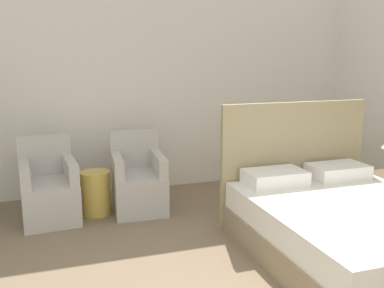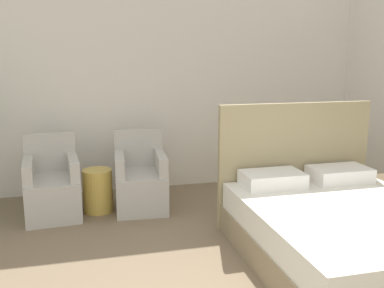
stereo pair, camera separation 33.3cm
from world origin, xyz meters
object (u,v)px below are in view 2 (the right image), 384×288
(bed, at_px, (342,229))
(side_table, at_px, (98,191))
(armchair_near_window_left, at_px, (53,190))
(armchair_near_window_right, at_px, (141,184))

(bed, distance_m, side_table, 2.63)
(armchair_near_window_left, xyz_separation_m, side_table, (0.48, 0.01, -0.04))
(bed, relative_size, side_table, 4.09)
(armchair_near_window_right, bearing_deg, side_table, -177.33)
(armchair_near_window_left, bearing_deg, side_table, -3.59)
(armchair_near_window_left, height_order, side_table, armchair_near_window_left)
(bed, bearing_deg, armchair_near_window_left, 145.09)
(bed, xyz_separation_m, armchair_near_window_left, (-2.47, 1.72, -0.00))
(bed, height_order, armchair_near_window_right, bed)
(bed, distance_m, armchair_near_window_left, 3.01)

